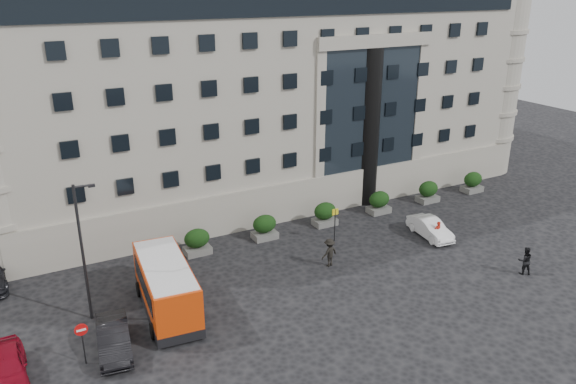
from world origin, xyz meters
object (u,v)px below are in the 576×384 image
at_px(bus_stop_sign, 335,219).
at_px(pedestrian_c, 329,252).
at_px(hedge_a, 197,241).
at_px(street_lamp, 83,248).
at_px(hedge_b, 265,227).
at_px(hedge_d, 379,202).
at_px(hedge_e, 428,191).
at_px(parked_car_a, 6,368).
at_px(no_entry_sign, 82,336).
at_px(white_taxi, 430,228).
at_px(minibus, 166,285).
at_px(hedge_c, 325,214).
at_px(red_truck, 39,208).
at_px(hedge_f, 473,182).
at_px(parked_car_b, 114,338).
at_px(pedestrian_a, 438,231).
at_px(pedestrian_b, 525,261).

height_order(bus_stop_sign, pedestrian_c, bus_stop_sign).
bearing_deg(hedge_a, street_lamp, -148.84).
bearing_deg(hedge_b, hedge_d, 0.00).
xyz_separation_m(hedge_a, hedge_e, (20.80, 0.00, 0.00)).
bearing_deg(parked_car_a, hedge_b, 25.41).
height_order(street_lamp, no_entry_sign, street_lamp).
bearing_deg(white_taxi, parked_car_a, -168.12).
bearing_deg(minibus, hedge_c, 28.49).
xyz_separation_m(minibus, red_truck, (-5.13, 16.11, -0.11)).
height_order(hedge_c, white_taxi, hedge_c).
bearing_deg(hedge_f, white_taxi, -150.73).
relative_size(hedge_a, hedge_c, 1.00).
height_order(bus_stop_sign, parked_car_b, bus_stop_sign).
xyz_separation_m(hedge_a, hedge_b, (5.20, 0.00, 0.00)).
relative_size(parked_car_b, pedestrian_a, 2.88).
relative_size(bus_stop_sign, parked_car_a, 0.56).
bearing_deg(hedge_a, pedestrian_a, -21.69).
xyz_separation_m(hedge_b, hedge_c, (5.20, 0.00, 0.00)).
relative_size(hedge_e, pedestrian_c, 0.95).
relative_size(red_truck, parked_car_b, 1.36).
relative_size(hedge_d, parked_car_b, 0.41).
xyz_separation_m(hedge_c, hedge_f, (15.60, 0.00, 0.00)).
distance_m(parked_car_b, pedestrian_b, 25.52).
height_order(parked_car_b, pedestrian_b, pedestrian_b).
bearing_deg(hedge_e, minibus, -166.10).
distance_m(hedge_c, white_taxi, 7.97).
relative_size(hedge_f, no_entry_sign, 0.79).
bearing_deg(street_lamp, hedge_a, 31.16).
bearing_deg(no_entry_sign, street_lamp, 75.28).
xyz_separation_m(no_entry_sign, pedestrian_b, (26.65, -3.91, -0.71)).
distance_m(hedge_d, pedestrian_a, 6.41).
relative_size(minibus, parked_car_a, 1.66).
relative_size(hedge_b, pedestrian_c, 0.95).
relative_size(no_entry_sign, parked_car_b, 0.52).
distance_m(hedge_a, no_entry_sign, 12.64).
distance_m(street_lamp, pedestrian_b, 27.01).
distance_m(hedge_c, parked_car_b, 19.78).
bearing_deg(red_truck, no_entry_sign, -74.85).
distance_m(hedge_c, pedestrian_b, 14.66).
bearing_deg(pedestrian_b, parked_car_b, 18.40).
bearing_deg(pedestrian_c, hedge_c, -131.29).
bearing_deg(hedge_d, hedge_a, 180.00).
xyz_separation_m(hedge_b, pedestrian_a, (10.86, -6.39, -0.15)).
bearing_deg(red_truck, parked_car_b, -70.19).
bearing_deg(pedestrian_c, no_entry_sign, -1.49).
bearing_deg(minibus, pedestrian_b, -11.59).
bearing_deg(red_truck, hedge_a, -32.79).
distance_m(red_truck, white_taxi, 29.63).
xyz_separation_m(hedge_c, pedestrian_a, (5.66, -6.39, -0.15)).
bearing_deg(parked_car_a, bus_stop_sign, 14.28).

